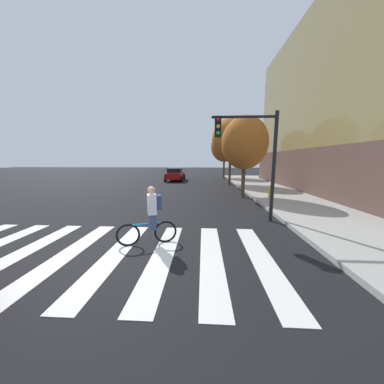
{
  "coord_description": "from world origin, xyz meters",
  "views": [
    {
      "loc": [
        2.42,
        -4.72,
        2.42
      ],
      "look_at": [
        2.0,
        2.72,
        1.22
      ],
      "focal_mm": 18.71,
      "sensor_mm": 36.0,
      "label": 1
    }
  ],
  "objects_px": {
    "fire_hydrant": "(270,191)",
    "street_tree_far": "(224,146)",
    "street_tree_near": "(245,143)",
    "traffic_light_near": "(253,148)",
    "cyclist": "(151,216)",
    "sedan_mid": "(175,174)",
    "street_tree_mid": "(231,140)"
  },
  "relations": [
    {
      "from": "fire_hydrant",
      "to": "street_tree_far",
      "type": "xyz_separation_m",
      "value": [
        -1.36,
        14.49,
        3.61
      ]
    },
    {
      "from": "street_tree_near",
      "to": "traffic_light_near",
      "type": "bearing_deg",
      "value": -97.92
    },
    {
      "from": "cyclist",
      "to": "traffic_light_near",
      "type": "distance_m",
      "value": 4.6
    },
    {
      "from": "traffic_light_near",
      "to": "street_tree_near",
      "type": "distance_m",
      "value": 5.3
    },
    {
      "from": "traffic_light_near",
      "to": "fire_hydrant",
      "type": "xyz_separation_m",
      "value": [
        2.19,
        4.27,
        -2.33
      ]
    },
    {
      "from": "fire_hydrant",
      "to": "street_tree_near",
      "type": "distance_m",
      "value": 3.42
    },
    {
      "from": "fire_hydrant",
      "to": "cyclist",
      "type": "bearing_deg",
      "value": -129.5
    },
    {
      "from": "sedan_mid",
      "to": "traffic_light_near",
      "type": "height_order",
      "value": "traffic_light_near"
    },
    {
      "from": "fire_hydrant",
      "to": "street_tree_near",
      "type": "xyz_separation_m",
      "value": [
        -1.47,
        0.94,
        2.94
      ]
    },
    {
      "from": "cyclist",
      "to": "fire_hydrant",
      "type": "relative_size",
      "value": 2.17
    },
    {
      "from": "street_tree_near",
      "to": "street_tree_far",
      "type": "distance_m",
      "value": 13.57
    },
    {
      "from": "sedan_mid",
      "to": "fire_hydrant",
      "type": "relative_size",
      "value": 5.53
    },
    {
      "from": "sedan_mid",
      "to": "cyclist",
      "type": "bearing_deg",
      "value": -84.23
    },
    {
      "from": "fire_hydrant",
      "to": "street_tree_near",
      "type": "relative_size",
      "value": 0.15
    },
    {
      "from": "traffic_light_near",
      "to": "street_tree_mid",
      "type": "distance_m",
      "value": 11.76
    },
    {
      "from": "cyclist",
      "to": "street_tree_near",
      "type": "height_order",
      "value": "street_tree_near"
    },
    {
      "from": "traffic_light_near",
      "to": "street_tree_far",
      "type": "height_order",
      "value": "street_tree_far"
    },
    {
      "from": "sedan_mid",
      "to": "traffic_light_near",
      "type": "relative_size",
      "value": 1.03
    },
    {
      "from": "traffic_light_near",
      "to": "fire_hydrant",
      "type": "bearing_deg",
      "value": 62.84
    },
    {
      "from": "sedan_mid",
      "to": "street_tree_near",
      "type": "bearing_deg",
      "value": -60.0
    },
    {
      "from": "sedan_mid",
      "to": "street_tree_far",
      "type": "distance_m",
      "value": 7.65
    },
    {
      "from": "cyclist",
      "to": "traffic_light_near",
      "type": "height_order",
      "value": "traffic_light_near"
    },
    {
      "from": "street_tree_mid",
      "to": "street_tree_far",
      "type": "distance_m",
      "value": 7.11
    },
    {
      "from": "traffic_light_near",
      "to": "street_tree_mid",
      "type": "height_order",
      "value": "street_tree_mid"
    },
    {
      "from": "sedan_mid",
      "to": "cyclist",
      "type": "xyz_separation_m",
      "value": [
        1.8,
        -17.81,
        0.08
      ]
    },
    {
      "from": "sedan_mid",
      "to": "traffic_light_near",
      "type": "xyz_separation_m",
      "value": [
        5.14,
        -15.37,
        2.1
      ]
    },
    {
      "from": "fire_hydrant",
      "to": "street_tree_mid",
      "type": "height_order",
      "value": "street_tree_mid"
    },
    {
      "from": "sedan_mid",
      "to": "fire_hydrant",
      "type": "bearing_deg",
      "value": -56.56
    },
    {
      "from": "street_tree_mid",
      "to": "cyclist",
      "type": "bearing_deg",
      "value": -105.93
    },
    {
      "from": "sedan_mid",
      "to": "cyclist",
      "type": "relative_size",
      "value": 2.55
    },
    {
      "from": "fire_hydrant",
      "to": "traffic_light_near",
      "type": "bearing_deg",
      "value": -117.16
    },
    {
      "from": "traffic_light_near",
      "to": "cyclist",
      "type": "bearing_deg",
      "value": -143.85
    }
  ]
}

